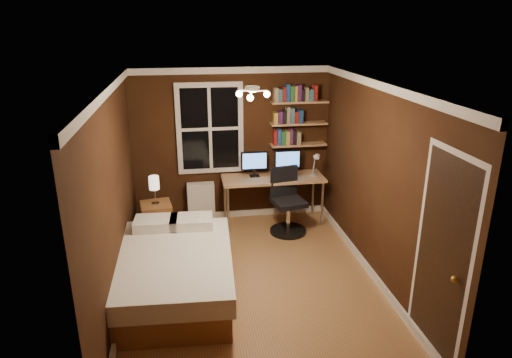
{
  "coord_description": "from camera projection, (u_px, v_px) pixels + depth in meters",
  "views": [
    {
      "loc": [
        -0.75,
        -5.06,
        3.18
      ],
      "look_at": [
        0.13,
        0.45,
        1.23
      ],
      "focal_mm": 32.0,
      "sensor_mm": 36.0,
      "label": 1
    }
  ],
  "objects": [
    {
      "name": "door",
      "position": [
        441.0,
        260.0,
        4.33
      ],
      "size": [
        0.03,
        0.82,
        2.05
      ],
      "primitive_type": null,
      "color": "black",
      "rests_on": "ground"
    },
    {
      "name": "books_row_upper",
      "position": [
        300.0,
        94.0,
        7.2
      ],
      "size": [
        0.66,
        0.16,
        0.23
      ],
      "primitive_type": null,
      "color": "#285F32",
      "rests_on": "bookshelf_upper"
    },
    {
      "name": "desk_lamp",
      "position": [
        315.0,
        165.0,
        7.26
      ],
      "size": [
        0.14,
        0.32,
        0.44
      ],
      "primitive_type": null,
      "color": "silver",
      "rests_on": "desk"
    },
    {
      "name": "wall_left",
      "position": [
        113.0,
        198.0,
        5.22
      ],
      "size": [
        0.04,
        4.2,
        2.5
      ],
      "primitive_type": "cube",
      "color": "black",
      "rests_on": "ground"
    },
    {
      "name": "books_row_middle",
      "position": [
        299.0,
        116.0,
        7.31
      ],
      "size": [
        0.42,
        0.16,
        0.23
      ],
      "primitive_type": null,
      "color": "navy",
      "rests_on": "bookshelf_middle"
    },
    {
      "name": "bookshelf_upper",
      "position": [
        300.0,
        102.0,
        7.24
      ],
      "size": [
        0.92,
        0.22,
        0.03
      ],
      "primitive_type": "cube",
      "color": "#AE7E54",
      "rests_on": "wall_back"
    },
    {
      "name": "bookshelf_middle",
      "position": [
        299.0,
        124.0,
        7.35
      ],
      "size": [
        0.92,
        0.22,
        0.03
      ],
      "primitive_type": "cube",
      "color": "#AE7E54",
      "rests_on": "wall_back"
    },
    {
      "name": "desk",
      "position": [
        273.0,
        181.0,
        7.38
      ],
      "size": [
        1.65,
        0.62,
        0.78
      ],
      "color": "#AE7E54",
      "rests_on": "ground"
    },
    {
      "name": "nightstand",
      "position": [
        157.0,
        221.0,
        6.96
      ],
      "size": [
        0.51,
        0.51,
        0.56
      ],
      "primitive_type": "cube",
      "rotation": [
        0.0,
        0.0,
        0.15
      ],
      "color": "brown",
      "rests_on": "ground"
    },
    {
      "name": "radiator",
      "position": [
        201.0,
        202.0,
        7.53
      ],
      "size": [
        0.44,
        0.16,
        0.66
      ],
      "primitive_type": "cube",
      "color": "silver",
      "rests_on": "ground"
    },
    {
      "name": "ceiling_fixture",
      "position": [
        252.0,
        95.0,
        4.99
      ],
      "size": [
        0.44,
        0.44,
        0.18
      ],
      "primitive_type": null,
      "color": "beige",
      "rests_on": "ceiling"
    },
    {
      "name": "window",
      "position": [
        210.0,
        129.0,
        7.23
      ],
      "size": [
        1.06,
        0.06,
        1.46
      ],
      "primitive_type": "cube",
      "color": "silver",
      "rests_on": "wall_back"
    },
    {
      "name": "door_knob",
      "position": [
        454.0,
        279.0,
        4.05
      ],
      "size": [
        0.06,
        0.06,
        0.06
      ],
      "primitive_type": "sphere",
      "color": "gold",
      "rests_on": "door"
    },
    {
      "name": "ceiling",
      "position": [
        251.0,
        85.0,
        5.05
      ],
      "size": [
        3.2,
        4.2,
        0.02
      ],
      "primitive_type": "cube",
      "color": "white",
      "rests_on": "wall_back"
    },
    {
      "name": "books_row_lower",
      "position": [
        298.0,
        137.0,
        7.43
      ],
      "size": [
        0.42,
        0.16,
        0.23
      ],
      "primitive_type": null,
      "color": "maroon",
      "rests_on": "bookshelf_lower"
    },
    {
      "name": "bookshelf_lower",
      "position": [
        298.0,
        145.0,
        7.47
      ],
      "size": [
        0.92,
        0.22,
        0.03
      ],
      "primitive_type": "cube",
      "color": "#AE7E54",
      "rests_on": "wall_back"
    },
    {
      "name": "wall_right",
      "position": [
        377.0,
        183.0,
        5.7
      ],
      "size": [
        0.04,
        4.2,
        2.5
      ],
      "primitive_type": "cube",
      "color": "black",
      "rests_on": "ground"
    },
    {
      "name": "office_chair",
      "position": [
        287.0,
        208.0,
        7.14
      ],
      "size": [
        0.57,
        0.57,
        1.04
      ],
      "rotation": [
        0.0,
        0.0,
        0.19
      ],
      "color": "black",
      "rests_on": "ground"
    },
    {
      "name": "monitor_left",
      "position": [
        254.0,
        164.0,
        7.32
      ],
      "size": [
        0.43,
        0.12,
        0.41
      ],
      "primitive_type": null,
      "color": "black",
      "rests_on": "desk"
    },
    {
      "name": "monitor_right",
      "position": [
        287.0,
        163.0,
        7.41
      ],
      "size": [
        0.43,
        0.12,
        0.41
      ],
      "primitive_type": null,
      "color": "black",
      "rests_on": "desk"
    },
    {
      "name": "wall_back",
      "position": [
        232.0,
        145.0,
        7.42
      ],
      "size": [
        3.2,
        0.04,
        2.5
      ],
      "primitive_type": "cube",
      "color": "black",
      "rests_on": "ground"
    },
    {
      "name": "floor",
      "position": [
        251.0,
        281.0,
        5.87
      ],
      "size": [
        4.2,
        4.2,
        0.0
      ],
      "primitive_type": "plane",
      "color": "brown",
      "rests_on": "ground"
    },
    {
      "name": "bedside_lamp",
      "position": [
        155.0,
        190.0,
        6.79
      ],
      "size": [
        0.15,
        0.15,
        0.44
      ],
      "primitive_type": null,
      "color": "white",
      "rests_on": "nightstand"
    },
    {
      "name": "bed",
      "position": [
        171.0,
        272.0,
        5.52
      ],
      "size": [
        1.56,
        2.09,
        0.68
      ],
      "rotation": [
        0.0,
        0.0,
        -0.06
      ],
      "color": "brown",
      "rests_on": "ground"
    }
  ]
}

